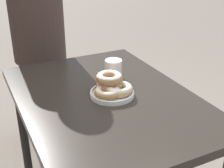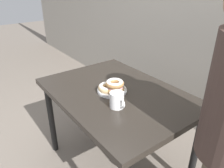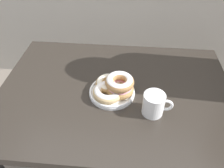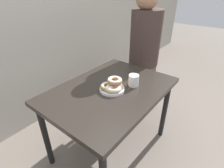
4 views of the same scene
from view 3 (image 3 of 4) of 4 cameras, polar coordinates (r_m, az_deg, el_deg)
The scene contains 3 objects.
dining_table at distance 1.08m, azimuth 0.87°, elevation -4.56°, with size 1.10×0.78×0.71m.
donut_plate at distance 0.98m, azimuth 0.42°, elevation -0.91°, with size 0.23×0.23×0.10m.
coffee_mug at distance 0.91m, azimuth 10.94°, elevation -5.14°, with size 0.12×0.09×0.10m.
Camera 3 is at (0.05, -0.61, 1.42)m, focal length 35.00 mm.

